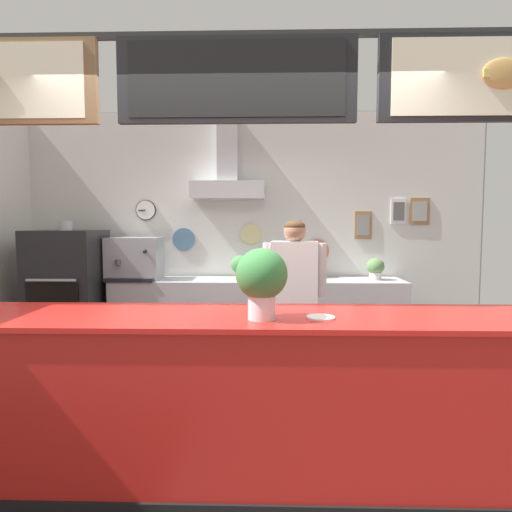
{
  "coord_description": "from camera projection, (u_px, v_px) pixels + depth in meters",
  "views": [
    {
      "loc": [
        0.19,
        -2.94,
        1.6
      ],
      "look_at": [
        0.09,
        0.74,
        1.31
      ],
      "focal_mm": 30.83,
      "sensor_mm": 36.0,
      "label": 1
    }
  ],
  "objects": [
    {
      "name": "shop_worker",
      "position": [
        294.0,
        303.0,
        3.96
      ],
      "size": [
        0.57,
        0.25,
        1.61
      ],
      "rotation": [
        0.0,
        0.0,
        3.08
      ],
      "color": "#232328",
      "rests_on": "ground_plane"
    },
    {
      "name": "potted_sage",
      "position": [
        375.0,
        268.0,
        5.01
      ],
      "size": [
        0.2,
        0.2,
        0.25
      ],
      "color": "beige",
      "rests_on": "back_prep_counter"
    },
    {
      "name": "ground_plane",
      "position": [
        240.0,
        452.0,
        3.06
      ],
      "size": [
        6.67,
        6.67,
        0.0
      ],
      "primitive_type": "plane",
      "color": "#3F3A38"
    },
    {
      "name": "potted_basil",
      "position": [
        241.0,
        266.0,
        5.04
      ],
      "size": [
        0.24,
        0.24,
        0.28
      ],
      "color": "#9E563D",
      "rests_on": "back_prep_counter"
    },
    {
      "name": "back_prep_counter",
      "position": [
        258.0,
        320.0,
        5.1
      ],
      "size": [
        3.33,
        0.58,
        0.94
      ],
      "color": "#B7BABF",
      "rests_on": "ground_plane"
    },
    {
      "name": "service_counter",
      "position": [
        235.0,
        400.0,
        2.65
      ],
      "size": [
        4.48,
        0.73,
        1.05
      ],
      "color": "red",
      "rests_on": "ground_plane"
    },
    {
      "name": "pizza_oven",
      "position": [
        68.0,
        298.0,
        4.89
      ],
      "size": [
        0.74,
        0.72,
        1.61
      ],
      "color": "#232326",
      "rests_on": "ground_plane"
    },
    {
      "name": "condiment_plate",
      "position": [
        321.0,
        317.0,
        2.5
      ],
      "size": [
        0.16,
        0.16,
        0.01
      ],
      "color": "white",
      "rests_on": "service_counter"
    },
    {
      "name": "back_wall_assembly",
      "position": [
        251.0,
        226.0,
        5.23
      ],
      "size": [
        5.56,
        2.78,
        2.92
      ],
      "color": "#9E9E99",
      "rests_on": "ground_plane"
    },
    {
      "name": "basil_vase",
      "position": [
        262.0,
        279.0,
        2.47
      ],
      "size": [
        0.29,
        0.29,
        0.4
      ],
      "color": "silver",
      "rests_on": "service_counter"
    },
    {
      "name": "potted_rosemary",
      "position": [
        268.0,
        266.0,
        5.02
      ],
      "size": [
        0.22,
        0.22,
        0.27
      ],
      "color": "#4C4C51",
      "rests_on": "back_prep_counter"
    },
    {
      "name": "espresso_machine",
      "position": [
        135.0,
        259.0,
        5.05
      ],
      "size": [
        0.6,
        0.48,
        0.48
      ],
      "color": "#A3A5AD",
      "rests_on": "back_prep_counter"
    }
  ]
}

